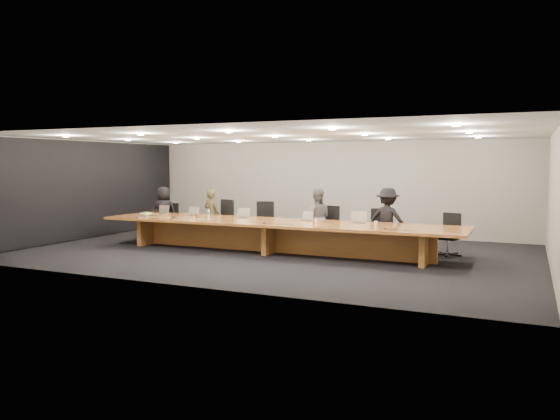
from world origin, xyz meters
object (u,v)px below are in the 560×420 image
(laptop_b, at_px, (191,211))
(conference_table, at_px, (275,231))
(chair_left, at_px, (221,220))
(chair_mid_left, at_px, (264,222))
(amber_mug, at_px, (197,216))
(mic_right, at_px, (385,228))
(person_d, at_px, (388,220))
(paper_cup_near, at_px, (316,221))
(chair_right, at_px, (379,230))
(laptop_d, at_px, (305,216))
(chair_far_left, at_px, (169,220))
(chair_far_right, at_px, (448,234))
(laptop_c, at_px, (242,213))
(mic_left, at_px, (173,217))
(water_bottle, at_px, (209,213))
(chair_mid_right, at_px, (327,226))
(person_c, at_px, (317,218))
(laptop_a, at_px, (161,210))
(paper_cup_far, at_px, (376,223))
(person_a, at_px, (164,212))
(av_box, at_px, (143,217))
(laptop_e, at_px, (359,217))
(person_b, at_px, (212,214))
(mic_center, at_px, (265,223))

(laptop_b, bearing_deg, conference_table, -3.14)
(chair_left, relative_size, chair_mid_left, 1.02)
(amber_mug, relative_size, mic_right, 0.99)
(chair_mid_left, height_order, person_d, person_d)
(chair_mid_left, distance_m, paper_cup_near, 2.29)
(chair_right, bearing_deg, laptop_d, -160.22)
(chair_far_left, xyz_separation_m, person_d, (6.52, -0.16, 0.28))
(chair_far_right, bearing_deg, laptop_c, -153.36)
(chair_right, height_order, mic_left, chair_right)
(water_bottle, height_order, amber_mug, water_bottle)
(conference_table, distance_m, chair_mid_right, 1.52)
(laptop_b, xyz_separation_m, mic_right, (5.38, -0.75, -0.12))
(mic_left, bearing_deg, person_c, 23.66)
(conference_table, height_order, chair_right, chair_right)
(laptop_a, height_order, paper_cup_far, laptop_a)
(water_bottle, distance_m, paper_cup_near, 3.00)
(person_c, height_order, paper_cup_near, person_c)
(chair_left, height_order, person_d, person_d)
(person_a, height_order, paper_cup_far, person_a)
(amber_mug, height_order, av_box, amber_mug)
(laptop_a, distance_m, laptop_e, 5.60)
(chair_far_right, xyz_separation_m, person_d, (-1.41, -0.04, 0.27))
(person_a, distance_m, av_box, 1.89)
(chair_far_left, bearing_deg, laptop_d, -15.40)
(laptop_e, relative_size, mic_right, 3.44)
(chair_far_right, height_order, person_b, person_b)
(person_a, xyz_separation_m, person_d, (6.62, -0.06, 0.05))
(person_d, height_order, mic_left, person_d)
(person_d, bearing_deg, chair_right, -12.69)
(person_c, bearing_deg, mic_left, 4.50)
(chair_mid_left, distance_m, av_box, 3.17)
(laptop_c, relative_size, mic_center, 2.84)
(water_bottle, height_order, mic_right, water_bottle)
(person_b, xyz_separation_m, mic_center, (2.52, -1.76, 0.05))
(person_c, relative_size, water_bottle, 7.32)
(laptop_b, distance_m, paper_cup_far, 5.03)
(chair_mid_left, distance_m, laptop_a, 2.85)
(conference_table, bearing_deg, av_box, -170.75)
(laptop_b, bearing_deg, person_a, 152.82)
(chair_far_right, bearing_deg, chair_left, -164.07)
(chair_left, xyz_separation_m, chair_right, (4.48, -0.04, -0.05))
(conference_table, height_order, chair_left, chair_left)
(laptop_b, height_order, paper_cup_near, laptop_b)
(laptop_a, relative_size, laptop_e, 0.90)
(chair_mid_right, bearing_deg, person_c, -142.62)
(laptop_c, bearing_deg, amber_mug, -166.47)
(mic_left, bearing_deg, person_a, 132.77)
(chair_far_right, relative_size, paper_cup_far, 10.70)
(conference_table, height_order, person_b, person_b)
(water_bottle, relative_size, mic_left, 1.64)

